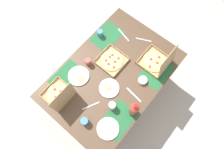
% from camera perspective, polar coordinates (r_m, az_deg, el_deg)
% --- Properties ---
extents(ground_plane, '(6.00, 6.00, 0.00)m').
position_cam_1_polar(ground_plane, '(2.84, 0.00, -5.20)').
color(ground_plane, beige).
extents(dining_table, '(1.51, 1.02, 0.74)m').
position_cam_1_polar(dining_table, '(2.23, 0.00, -0.89)').
color(dining_table, '#3F3328').
rests_on(dining_table, ground_plane).
extents(placemat_near_left, '(0.36, 0.26, 0.00)m').
position_cam_1_polar(placemat_near_left, '(2.36, -1.52, 11.29)').
color(placemat_near_left, '#236638').
rests_on(placemat_near_left, dining_table).
extents(placemat_near_right, '(0.36, 0.26, 0.00)m').
position_cam_1_polar(placemat_near_right, '(2.19, -13.10, -0.72)').
color(placemat_near_right, '#236638').
rests_on(placemat_near_right, dining_table).
extents(placemat_far_left, '(0.36, 0.26, 0.00)m').
position_cam_1_polar(placemat_far_left, '(2.21, 12.98, 0.73)').
color(placemat_far_left, '#236638').
rests_on(placemat_far_left, dining_table).
extents(placemat_far_right, '(0.36, 0.26, 0.00)m').
position_cam_1_polar(placemat_far_right, '(2.02, 1.79, -13.18)').
color(placemat_far_right, '#236638').
rests_on(placemat_far_right, dining_table).
extents(pizza_box_corner_right, '(0.30, 0.30, 0.04)m').
position_cam_1_polar(pizza_box_corner_right, '(2.19, -0.10, 4.12)').
color(pizza_box_corner_right, tan).
rests_on(pizza_box_corner_right, dining_table).
extents(pizza_box_corner_left, '(0.28, 0.28, 0.31)m').
position_cam_1_polar(pizza_box_corner_left, '(2.09, -15.26, -5.77)').
color(pizza_box_corner_left, tan).
rests_on(pizza_box_corner_left, dining_table).
extents(pizza_box_edge_far, '(0.30, 0.30, 0.33)m').
position_cam_1_polar(pizza_box_edge_far, '(2.20, 13.12, 3.74)').
color(pizza_box_edge_far, tan).
rests_on(pizza_box_edge_far, dining_table).
extents(plate_far_right, '(0.23, 0.23, 0.02)m').
position_cam_1_polar(plate_far_right, '(2.00, -1.21, -15.65)').
color(plate_far_right, white).
rests_on(plate_far_right, dining_table).
extents(plate_near_right, '(0.22, 0.22, 0.03)m').
position_cam_1_polar(plate_near_right, '(2.08, -0.90, -4.00)').
color(plate_near_right, white).
rests_on(plate_near_right, dining_table).
extents(plate_near_left, '(0.24, 0.24, 0.03)m').
position_cam_1_polar(plate_near_left, '(2.15, -9.76, -0.46)').
color(plate_near_left, white).
rests_on(plate_near_left, dining_table).
extents(soda_bottle, '(0.09, 0.09, 0.32)m').
position_cam_1_polar(soda_bottle, '(1.91, 6.46, -10.16)').
color(soda_bottle, '#B2382D').
rests_on(soda_bottle, dining_table).
extents(cup_red, '(0.07, 0.07, 0.09)m').
position_cam_1_polar(cup_red, '(1.99, -8.04, -13.51)').
color(cup_red, teal).
rests_on(cup_red, dining_table).
extents(cup_dark, '(0.07, 0.07, 0.11)m').
position_cam_1_polar(cup_dark, '(1.99, 0.05, -9.20)').
color(cup_dark, silver).
rests_on(cup_dark, dining_table).
extents(cup_clear_left, '(0.07, 0.07, 0.09)m').
position_cam_1_polar(cup_clear_left, '(2.33, -3.54, 12.01)').
color(cup_clear_left, teal).
rests_on(cup_clear_left, dining_table).
extents(cup_spare, '(0.06, 0.06, 0.09)m').
position_cam_1_polar(cup_spare, '(2.16, -7.03, 3.73)').
color(cup_spare, '#BF4742').
rests_on(cup_spare, dining_table).
extents(condiment_bowl, '(0.10, 0.10, 0.05)m').
position_cam_1_polar(condiment_bowl, '(2.12, 8.99, -1.74)').
color(condiment_bowl, white).
rests_on(condiment_bowl, dining_table).
extents(knife_by_far_left, '(0.07, 0.21, 0.00)m').
position_cam_1_polar(knife_by_far_left, '(2.37, 3.43, 11.58)').
color(knife_by_far_left, '#B7B7BC').
rests_on(knife_by_far_left, dining_table).
extents(knife_by_near_left, '(0.04, 0.21, 0.00)m').
position_cam_1_polar(knife_by_near_left, '(2.08, 6.45, -5.97)').
color(knife_by_near_left, '#B7B7BC').
rests_on(knife_by_near_left, dining_table).
extents(fork_by_far_right, '(0.09, 0.18, 0.00)m').
position_cam_1_polar(fork_by_far_right, '(2.36, 9.32, 10.06)').
color(fork_by_far_right, '#B7B7BC').
rests_on(fork_by_far_right, dining_table).
extents(fork_by_near_right, '(0.18, 0.10, 0.00)m').
position_cam_1_polar(fork_by_near_right, '(2.05, -6.27, -9.14)').
color(fork_by_near_right, '#B7B7BC').
rests_on(fork_by_near_right, dining_table).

